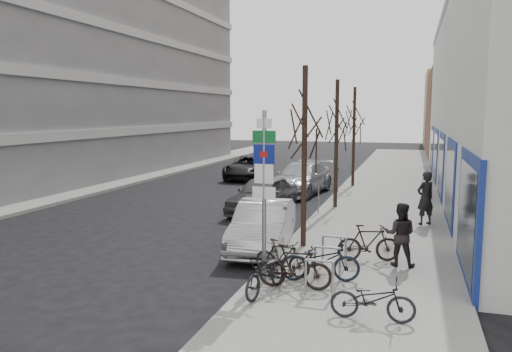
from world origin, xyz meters
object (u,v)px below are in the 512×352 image
Objects in this scene: meter_back at (338,177)px; lane_car at (249,167)px; pedestrian_far at (400,234)px; bike_far_inner at (369,243)px; parked_car_back at (301,178)px; meter_front at (285,223)px; bike_far_curb at (373,296)px; highway_sign_pole at (264,186)px; bike_mid_inner at (282,257)px; parked_car_front at (263,226)px; tree_mid at (337,113)px; parked_car_mid at (263,194)px; pedestrian_near at (425,198)px; bike_rack at (327,259)px; meter_mid at (319,194)px; tree_near at (305,114)px; tree_far at (354,113)px; bike_near_left at (266,270)px; bike_near_right at (295,266)px; bike_mid_curb at (320,257)px.

lane_car reaches higher than meter_back.
pedestrian_far reaches higher than meter_back.
parked_car_back reaches higher than bike_far_inner.
bike_far_curb is at bearing -57.29° from meter_front.
bike_mid_inner is (0.29, 0.61, -1.85)m from highway_sign_pole.
parked_car_front is (-1.00, 3.27, -1.73)m from highway_sign_pole.
parked_car_mid is (-2.80, -1.36, -3.34)m from tree_mid.
bike_far_inner is (2.46, -11.55, -0.25)m from meter_back.
bike_far_inner is at bearing 34.91° from pedestrian_near.
bike_rack is 13.78m from parked_car_back.
meter_mid is at bearing 14.51° from bike_far_curb.
bike_far_curb is at bearing -59.72° from parked_car_front.
parked_car_front is at bearing -76.35° from parked_car_back.
meter_back is 0.25× the size of lane_car.
bike_mid_inner is at bearing -77.34° from meter_front.
parked_car_back reaches higher than meter_back.
bike_mid_inner is at bearing 116.95° from bike_far_inner.
bike_rack is 4.66m from tree_near.
tree_far reaches higher than meter_mid.
parked_car_mid is (-4.81, 6.19, 0.09)m from bike_far_inner.
parked_car_mid is (-5.22, 10.10, 0.12)m from bike_far_curb.
bike_far_curb is at bearing -69.54° from lane_car.
bike_rack is at bearing 139.35° from bike_far_inner.
bike_near_left is at bearing -66.22° from parked_car_mid.
bike_near_left is 20.47m from lane_car.
bike_far_inner is (1.43, 2.66, -0.01)m from bike_near_right.
bike_near_left is 9.02m from pedestrian_near.
parked_car_front is at bearing 25.20° from bike_mid_curb.
bike_near_left is at bearing -82.17° from meter_front.
tree_mid is at bearing -83.58° from meter_back.
tree_far is at bearing 79.80° from meter_back.
bike_far_inner is at bearing -12.61° from meter_front.
parked_car_back is at bearing 102.78° from tree_near.
meter_mid is at bearing -50.91° from pedestrian_near.
bike_mid_inner is (-0.50, 0.81, -0.07)m from bike_near_right.
meter_back is 0.84× the size of bike_mid_inner.
bike_near_left is 14.80m from parked_car_back.
meter_front is 5.31m from bike_far_curb.
tree_mid reaches higher than bike_mid_curb.
bike_rack is at bearing -85.68° from tree_far.
pedestrian_far reaches higher than bike_mid_inner.
tree_far is 4.33× the size of meter_front.
highway_sign_pole is 0.95× the size of parked_car_front.
bike_far_curb is at bearing -64.04° from tree_near.
bike_rack is 0.44× the size of lane_car.
bike_far_inner is at bearing -31.44° from bike_near_right.
pedestrian_far is (2.74, 1.72, 0.39)m from bike_mid_inner.
meter_front is at bearing -91.91° from tree_far.
tree_far is at bearing 90.00° from tree_mid.
bike_near_right is 20.20m from lane_car.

